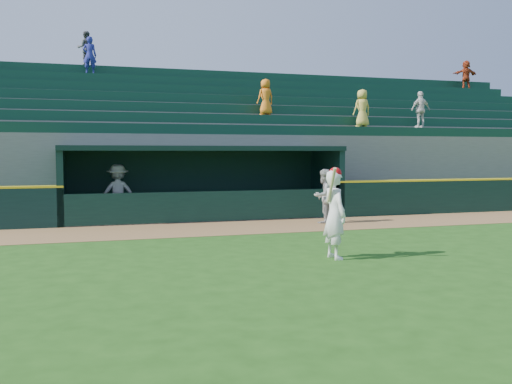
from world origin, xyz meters
TOP-DOWN VIEW (x-y plane):
  - ground at (0.00, 0.00)m, footprint 120.00×120.00m
  - warning_track at (0.00, 4.90)m, footprint 40.00×3.00m
  - dugout_player_front at (3.37, 5.17)m, footprint 1.03×0.94m
  - dugout_player_inside at (-2.85, 7.73)m, footprint 1.22×0.72m
  - dugout at (0.00, 8.00)m, footprint 9.40×2.80m
  - stands at (0.01, 12.57)m, footprint 34.50×6.25m
  - batter_at_plate at (1.10, -0.48)m, footprint 0.51×0.84m

SIDE VIEW (x-z plane):
  - ground at x=0.00m, z-range 0.00..0.00m
  - warning_track at x=0.00m, z-range 0.00..0.01m
  - dugout_player_front at x=3.37m, z-range 0.00..1.72m
  - dugout_player_inside at x=-2.85m, z-range 0.00..1.86m
  - batter_at_plate at x=1.10m, z-range -0.01..1.95m
  - dugout at x=0.00m, z-range 0.13..2.59m
  - stands at x=0.01m, z-range -1.33..6.11m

